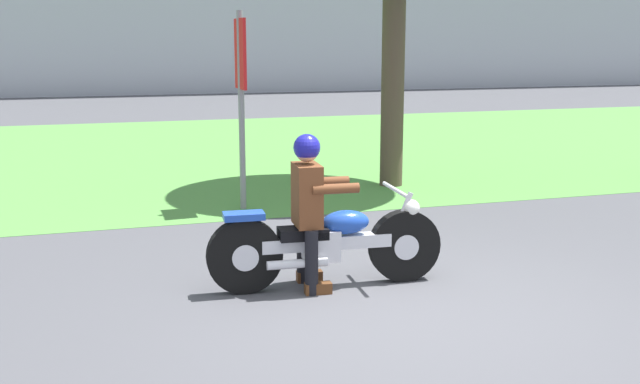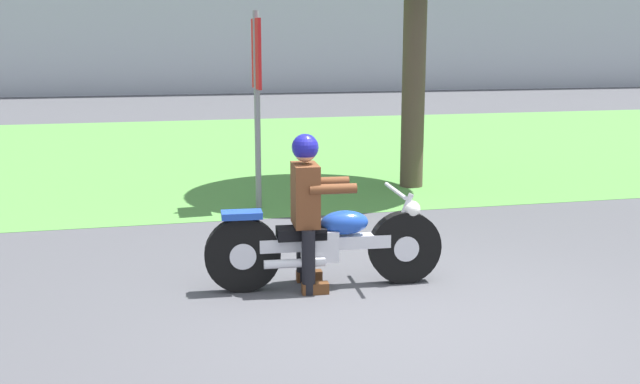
% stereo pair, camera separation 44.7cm
% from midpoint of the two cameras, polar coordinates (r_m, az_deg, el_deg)
% --- Properties ---
extents(ground, '(120.00, 120.00, 0.00)m').
position_cam_midpoint_polar(ground, '(6.31, 5.02, -9.26)').
color(ground, '#4C4C51').
extents(grass_verge, '(60.00, 12.00, 0.01)m').
position_cam_midpoint_polar(grass_verge, '(15.41, -8.53, 3.12)').
color(grass_verge, '#549342').
rests_on(grass_verge, ground).
extents(motorcycle_lead, '(2.19, 0.66, 0.90)m').
position_cam_midpoint_polar(motorcycle_lead, '(6.83, -1.33, -3.98)').
color(motorcycle_lead, black).
rests_on(motorcycle_lead, ground).
extents(rider_lead, '(0.57, 0.48, 1.42)m').
position_cam_midpoint_polar(rider_lead, '(6.70, -2.76, -0.57)').
color(rider_lead, black).
rests_on(rider_lead, ground).
extents(sign_banner, '(0.08, 0.60, 2.60)m').
position_cam_midpoint_polar(sign_banner, '(9.89, -7.36, 8.50)').
color(sign_banner, gray).
rests_on(sign_banner, ground).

